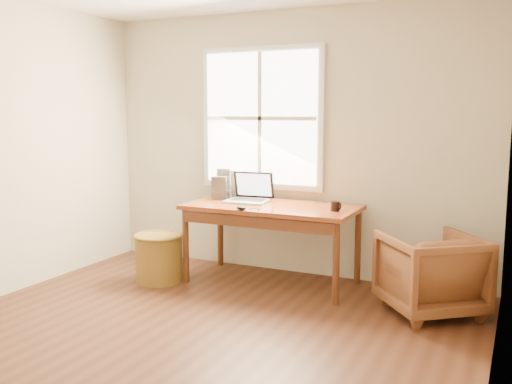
# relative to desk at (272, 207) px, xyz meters

# --- Properties ---
(room_shell) EXTENTS (4.04, 4.54, 2.64)m
(room_shell) POSITION_rel_desk_xyz_m (-0.02, -1.64, 0.59)
(room_shell) COLOR #4F2B1B
(room_shell) RESTS_ON ground
(desk) EXTENTS (1.60, 0.80, 0.04)m
(desk) POSITION_rel_desk_xyz_m (0.00, 0.00, 0.00)
(desk) COLOR brown
(desk) RESTS_ON room_shell
(armchair) EXTENTS (1.00, 1.00, 0.66)m
(armchair) POSITION_rel_desk_xyz_m (1.49, -0.20, -0.40)
(armchair) COLOR brown
(armchair) RESTS_ON room_shell
(wicker_stool) EXTENTS (0.58, 0.58, 0.45)m
(wicker_stool) POSITION_rel_desk_xyz_m (-1.00, -0.42, -0.51)
(wicker_stool) COLOR olive
(wicker_stool) RESTS_ON room_shell
(laptop) EXTENTS (0.49, 0.51, 0.33)m
(laptop) POSITION_rel_desk_xyz_m (-0.28, 0.02, 0.19)
(laptop) COLOR #A7A9AE
(laptop) RESTS_ON desk
(mouse) EXTENTS (0.12, 0.08, 0.03)m
(mouse) POSITION_rel_desk_xyz_m (-0.14, -0.36, 0.04)
(mouse) COLOR black
(mouse) RESTS_ON desk
(coffee_mug) EXTENTS (0.08, 0.08, 0.09)m
(coffee_mug) POSITION_rel_desk_xyz_m (0.63, -0.05, 0.06)
(coffee_mug) COLOR black
(coffee_mug) RESTS_ON desk
(cd_stack_a) EXTENTS (0.17, 0.16, 0.27)m
(cd_stack_a) POSITION_rel_desk_xyz_m (-0.63, 0.34, 0.15)
(cd_stack_a) COLOR #A8AEB3
(cd_stack_a) RESTS_ON desk
(cd_stack_b) EXTENTS (0.18, 0.17, 0.23)m
(cd_stack_b) POSITION_rel_desk_xyz_m (-0.62, 0.11, 0.13)
(cd_stack_b) COLOR black
(cd_stack_b) RESTS_ON desk
(cd_stack_c) EXTENTS (0.16, 0.16, 0.30)m
(cd_stack_c) POSITION_rel_desk_xyz_m (-0.62, 0.20, 0.17)
(cd_stack_c) COLOR #8F8F9B
(cd_stack_c) RESTS_ON desk
(cd_stack_d) EXTENTS (0.16, 0.16, 0.16)m
(cd_stack_d) POSITION_rel_desk_xyz_m (-0.44, 0.33, 0.10)
(cd_stack_d) COLOR silver
(cd_stack_d) RESTS_ON desk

